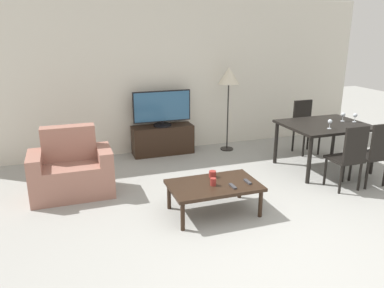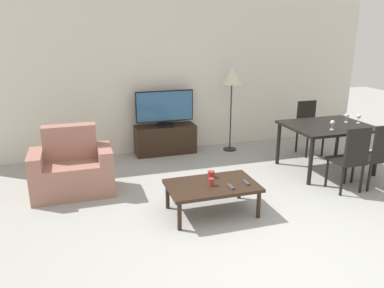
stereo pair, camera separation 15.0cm
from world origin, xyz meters
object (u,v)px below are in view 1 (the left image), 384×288
at_px(dining_chair_near_right, 375,152).
at_px(remote_secondary, 233,186).
at_px(floor_lamp, 229,79).
at_px(cup_white_near, 213,182).
at_px(dining_chair_far, 305,124).
at_px(cup_colored_far, 213,174).
at_px(coffee_table, 214,187).
at_px(tv_stand, 163,140).
at_px(armchair, 72,171).
at_px(remote_primary, 248,182).
at_px(wine_glass_center, 355,116).
at_px(tv, 162,108).
at_px(wine_glass_left, 330,122).
at_px(wine_glass_right, 343,115).
at_px(dining_chair_near, 349,155).
at_px(dining_table, 325,129).

height_order(dining_chair_near_right, remote_secondary, dining_chair_near_right).
relative_size(floor_lamp, cup_white_near, 16.75).
xyz_separation_m(remote_secondary, cup_white_near, (-0.20, 0.12, 0.04)).
bearing_deg(dining_chair_far, floor_lamp, 156.09).
height_order(dining_chair_near_right, cup_colored_far, dining_chair_near_right).
bearing_deg(coffee_table, cup_white_near, -126.11).
bearing_deg(tv_stand, cup_colored_far, -88.15).
bearing_deg(dining_chair_far, cup_white_near, -145.35).
bearing_deg(dining_chair_near_right, cup_colored_far, 175.61).
xyz_separation_m(tv_stand, remote_secondary, (0.18, -2.57, 0.13)).
height_order(armchair, cup_white_near, armchair).
bearing_deg(remote_primary, wine_glass_center, 20.76).
distance_m(tv, dining_chair_far, 2.59).
relative_size(dining_chair_far, wine_glass_left, 6.45).
bearing_deg(cup_white_near, wine_glass_left, 16.27).
bearing_deg(wine_glass_right, cup_colored_far, -164.78).
distance_m(dining_chair_near_right, floor_lamp, 2.68).
distance_m(dining_chair_near_right, cup_colored_far, 2.40).
bearing_deg(dining_chair_near_right, dining_chair_near, 180.00).
bearing_deg(armchair, wine_glass_left, -8.34).
bearing_deg(coffee_table, dining_chair_far, 34.37).
height_order(tv_stand, dining_chair_near, dining_chair_near).
xyz_separation_m(dining_chair_near_right, cup_colored_far, (-2.39, 0.18, -0.09)).
bearing_deg(remote_primary, armchair, 148.91).
relative_size(cup_white_near, wine_glass_center, 0.62).
bearing_deg(coffee_table, dining_table, 20.91).
bearing_deg(dining_chair_near, cup_white_near, -178.24).
xyz_separation_m(dining_chair_near, remote_secondary, (-1.83, -0.18, -0.12)).
distance_m(dining_table, cup_white_near, 2.44).
bearing_deg(wine_glass_center, dining_table, 173.73).
distance_m(dining_chair_far, dining_chair_near_right, 1.65).
bearing_deg(wine_glass_left, remote_primary, -158.26).
height_order(tv, remote_secondary, tv).
distance_m(dining_chair_near, dining_chair_near_right, 0.45).
height_order(tv, wine_glass_left, tv).
distance_m(dining_table, floor_lamp, 1.86).
height_order(armchair, dining_chair_near, dining_chair_near).
bearing_deg(coffee_table, remote_secondary, -41.86).
relative_size(dining_chair_near, wine_glass_center, 6.45).
bearing_deg(floor_lamp, wine_glass_center, -42.82).
xyz_separation_m(coffee_table, cup_white_near, (-0.03, -0.04, 0.09)).
xyz_separation_m(remote_secondary, wine_glass_center, (2.57, 0.95, 0.45)).
distance_m(tv, dining_chair_near, 3.14).
distance_m(dining_chair_near, wine_glass_center, 1.12).
relative_size(cup_white_near, wine_glass_right, 0.62).
bearing_deg(wine_glass_left, armchair, 171.66).
bearing_deg(dining_chair_near_right, wine_glass_center, 69.35).
xyz_separation_m(tv, dining_chair_near_right, (2.46, -2.38, -0.32)).
xyz_separation_m(dining_chair_near, dining_chair_near_right, (0.45, 0.00, 0.00)).
distance_m(tv_stand, remote_secondary, 2.58).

